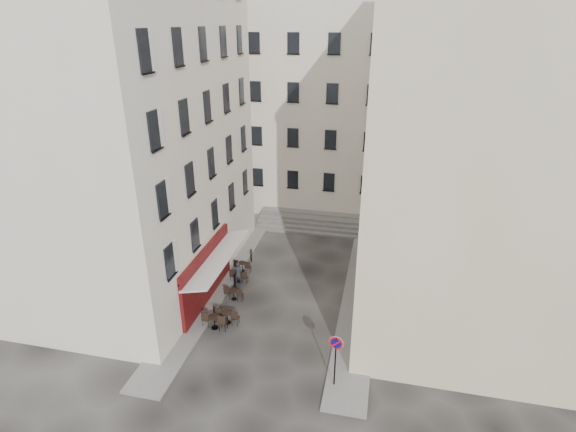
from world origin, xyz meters
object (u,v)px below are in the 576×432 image
(bistro_table_b, at_px, (228,316))
(bistro_table_a, at_px, (215,321))
(pedestrian, at_px, (238,273))
(no_parking_sign, at_px, (336,352))

(bistro_table_b, bearing_deg, bistro_table_a, -130.79)
(bistro_table_b, height_order, pedestrian, pedestrian)
(bistro_table_a, distance_m, pedestrian, 4.62)
(bistro_table_a, relative_size, pedestrian, 0.89)
(bistro_table_b, distance_m, pedestrian, 4.08)
(no_parking_sign, xyz_separation_m, bistro_table_a, (-6.91, 2.81, -1.48))
(no_parking_sign, distance_m, bistro_table_b, 7.39)
(no_parking_sign, xyz_separation_m, bistro_table_b, (-6.39, 3.41, -1.50))
(no_parking_sign, xyz_separation_m, pedestrian, (-7.10, 7.41, -1.19))
(no_parking_sign, relative_size, bistro_table_b, 2.08)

